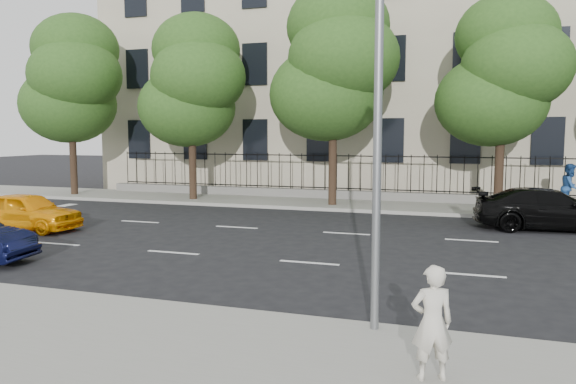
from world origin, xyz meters
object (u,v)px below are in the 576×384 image
object	(u,v)px
black_sedan	(549,209)
woman_near	(432,322)
street_light	(385,24)
yellow_taxi	(27,211)

from	to	relation	value
black_sedan	woman_near	bearing A→B (deg)	160.04
street_light	woman_near	bearing A→B (deg)	-65.25
yellow_taxi	black_sedan	world-z (taller)	black_sedan
street_light	woman_near	distance (m)	4.88
black_sedan	yellow_taxi	bearing A→B (deg)	100.70
street_light	woman_near	world-z (taller)	street_light
street_light	yellow_taxi	bearing A→B (deg)	155.67
street_light	woman_near	size ratio (longest dim) A/B	5.26
street_light	yellow_taxi	world-z (taller)	street_light
black_sedan	woman_near	distance (m)	14.21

